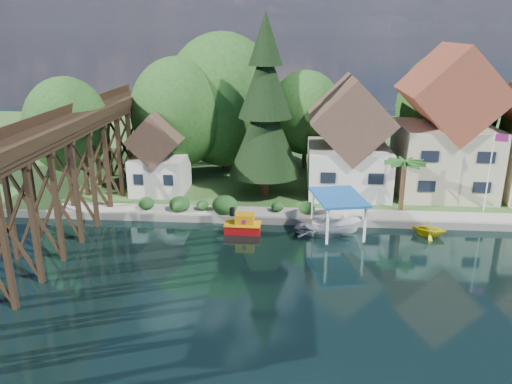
# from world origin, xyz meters

# --- Properties ---
(ground) EXTENTS (140.00, 140.00, 0.00)m
(ground) POSITION_xyz_m (0.00, 0.00, 0.00)
(ground) COLOR black
(ground) RESTS_ON ground
(bank) EXTENTS (140.00, 52.00, 0.50)m
(bank) POSITION_xyz_m (0.00, 34.00, 0.25)
(bank) COLOR #2D5120
(bank) RESTS_ON ground
(seawall) EXTENTS (60.00, 0.40, 0.62)m
(seawall) POSITION_xyz_m (4.00, 8.00, 0.31)
(seawall) COLOR slate
(seawall) RESTS_ON ground
(promenade) EXTENTS (50.00, 2.60, 0.06)m
(promenade) POSITION_xyz_m (6.00, 9.30, 0.53)
(promenade) COLOR gray
(promenade) RESTS_ON bank
(trestle_bridge) EXTENTS (4.12, 44.18, 9.30)m
(trestle_bridge) POSITION_xyz_m (-16.00, 5.17, 5.35)
(trestle_bridge) COLOR black
(trestle_bridge) RESTS_ON ground
(house_left) EXTENTS (7.64, 8.64, 11.02)m
(house_left) POSITION_xyz_m (7.00, 16.00, 5.14)
(house_left) COLOR silver
(house_left) RESTS_ON bank
(house_center) EXTENTS (8.65, 9.18, 13.89)m
(house_center) POSITION_xyz_m (16.00, 16.50, 6.42)
(house_center) COLOR #B9B191
(house_center) RESTS_ON bank
(shed) EXTENTS (5.09, 5.40, 7.85)m
(shed) POSITION_xyz_m (-11.00, 14.50, 3.83)
(shed) COLOR silver
(shed) RESTS_ON bank
(bg_trees) EXTENTS (49.90, 13.30, 10.57)m
(bg_trees) POSITION_xyz_m (1.00, 21.25, 7.29)
(bg_trees) COLOR #382314
(bg_trees) RESTS_ON bank
(shrubs) EXTENTS (15.76, 2.47, 1.70)m
(shrubs) POSITION_xyz_m (-4.60, 9.26, 1.23)
(shrubs) COLOR #194519
(shrubs) RESTS_ON bank
(conifer) EXTENTS (6.75, 6.75, 16.61)m
(conifer) POSITION_xyz_m (-0.88, 14.31, 8.50)
(conifer) COLOR #382314
(conifer) RESTS_ON bank
(palm_tree) EXTENTS (4.34, 4.34, 4.74)m
(palm_tree) POSITION_xyz_m (11.24, 10.93, 4.64)
(palm_tree) COLOR #382314
(palm_tree) RESTS_ON bank
(flagpole) EXTENTS (1.02, 0.47, 6.96)m
(flagpole) POSITION_xyz_m (18.47, 10.97, 4.77)
(flagpole) COLOR white
(flagpole) RESTS_ON bank
(tugboat) EXTENTS (2.94, 1.67, 2.11)m
(tugboat) POSITION_xyz_m (-2.12, 6.05, 0.63)
(tugboat) COLOR #B30B0E
(tugboat) RESTS_ON ground
(boat_white_a) EXTENTS (4.71, 3.96, 0.84)m
(boat_white_a) POSITION_xyz_m (3.97, 6.15, 0.42)
(boat_white_a) COLOR silver
(boat_white_a) RESTS_ON ground
(boat_canopy) EXTENTS (4.54, 5.76, 3.30)m
(boat_canopy) POSITION_xyz_m (5.34, 6.02, 1.42)
(boat_canopy) COLOR silver
(boat_canopy) RESTS_ON ground
(boat_yellow) EXTENTS (3.11, 2.86, 1.39)m
(boat_yellow) POSITION_xyz_m (12.62, 6.49, 0.69)
(boat_yellow) COLOR yellow
(boat_yellow) RESTS_ON ground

